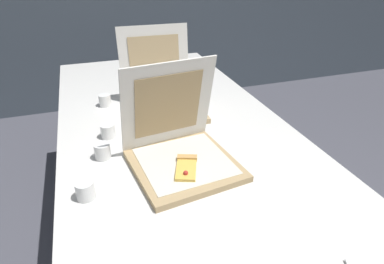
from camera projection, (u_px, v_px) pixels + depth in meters
The scene contains 7 objects.
table at pixel (176, 137), 1.42m from camera, with size 0.95×2.15×0.74m.
pizza_box_front at pixel (181, 152), 1.14m from camera, with size 0.38×0.38×0.35m.
pizza_box_middle at pixel (162, 98), 1.54m from camera, with size 0.35×0.39×0.36m.
cup_white_far at pixel (105, 100), 1.58m from camera, with size 0.06×0.06×0.06m, color white.
cup_white_near_left at pixel (85, 190), 0.99m from camera, with size 0.06×0.06×0.06m, color white.
cup_white_mid at pixel (108, 131), 1.31m from camera, with size 0.06×0.06×0.06m, color white.
cup_white_near_center at pixel (102, 151), 1.18m from camera, with size 0.06×0.06×0.06m, color white.
Camera 1 is at (-0.33, -0.60, 1.41)m, focal length 30.66 mm.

